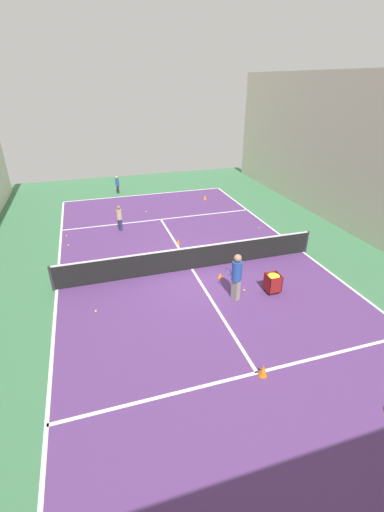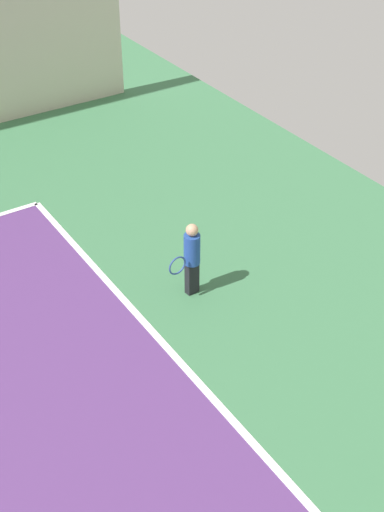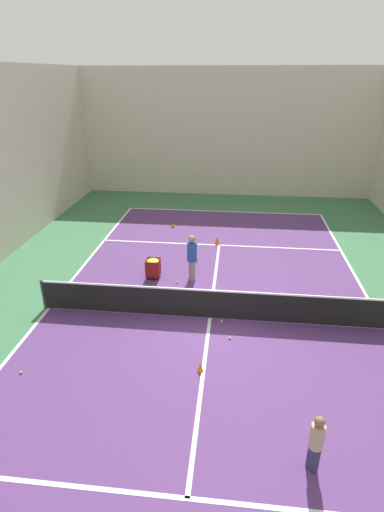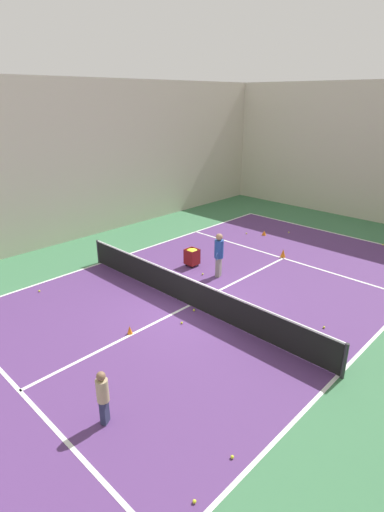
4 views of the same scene
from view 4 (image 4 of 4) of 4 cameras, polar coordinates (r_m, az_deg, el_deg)
ground_plane at (r=13.30m, az=-0.35°, el=-7.08°), size 31.62×31.62×0.00m
court_playing_area at (r=13.30m, az=-0.35°, el=-7.07°), size 10.30×20.84×0.00m
line_baseline_far at (r=21.42m, az=19.55°, el=3.12°), size 10.30×0.10×0.00m
line_sideline_left at (r=16.95m, az=-12.90°, el=-1.01°), size 0.10×20.84×0.00m
line_sideline_right at (r=10.94m, az=20.13°, el=-15.76°), size 0.10×20.84×0.00m
line_service_near at (r=10.70m, az=-23.42°, el=-17.26°), size 10.30×0.10×0.00m
line_service_far at (r=17.47m, az=12.90°, el=-0.31°), size 10.30×0.10×0.00m
line_centre_service at (r=13.30m, az=-0.35°, el=-7.06°), size 0.10×11.46×0.00m
hall_enclosure_left at (r=18.92m, az=-19.83°, el=12.04°), size 0.15×27.92×7.22m
hall_enclosure_far at (r=23.81m, az=24.37°, el=13.21°), size 17.08×0.15×7.22m
tennis_net at (r=13.06m, az=-0.35°, el=-5.10°), size 10.60×0.10×0.99m
coach_at_net at (r=15.01m, az=3.86°, el=0.54°), size 0.46×0.67×1.72m
child_midcourt at (r=8.88m, az=-12.63°, el=-18.71°), size 0.35×0.35×1.30m
ball_cart at (r=16.09m, az=-0.00°, el=0.26°), size 0.49×0.49×0.74m
training_cone_0 at (r=11.93m, az=-8.88°, el=-10.37°), size 0.16×0.16×0.26m
training_cone_1 at (r=17.54m, az=12.88°, el=0.40°), size 0.23×0.23×0.35m
training_cone_2 at (r=14.38m, az=-0.04°, el=-4.25°), size 0.19×0.19×0.21m
training_cone_3 at (r=20.17m, az=10.26°, el=3.28°), size 0.22×0.22×0.23m
tennis_ball_0 at (r=15.15m, az=-20.98°, el=-4.69°), size 0.07×0.07×0.07m
tennis_ball_1 at (r=20.77m, az=13.66°, el=3.31°), size 0.07×0.07×0.07m
tennis_ball_3 at (r=20.50m, az=25.61°, el=1.47°), size 0.07×0.07×0.07m
tennis_ball_4 at (r=12.96m, az=0.28°, el=-7.75°), size 0.07×0.07×0.07m
tennis_ball_5 at (r=20.22m, az=7.79°, el=3.23°), size 0.07×0.07×0.07m
tennis_ball_6 at (r=8.58m, az=5.77°, el=-26.65°), size 0.07×0.07×0.07m
tennis_ball_7 at (r=12.71m, az=18.34°, el=-9.65°), size 0.07×0.07×0.07m
tennis_ball_8 at (r=12.30m, az=-1.48°, el=-9.52°), size 0.07×0.07×0.07m
tennis_ball_9 at (r=15.46m, az=1.53°, el=-2.59°), size 0.07×0.07×0.07m
tennis_ball_10 at (r=7.97m, az=0.35°, el=-31.64°), size 0.07×0.07×0.07m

